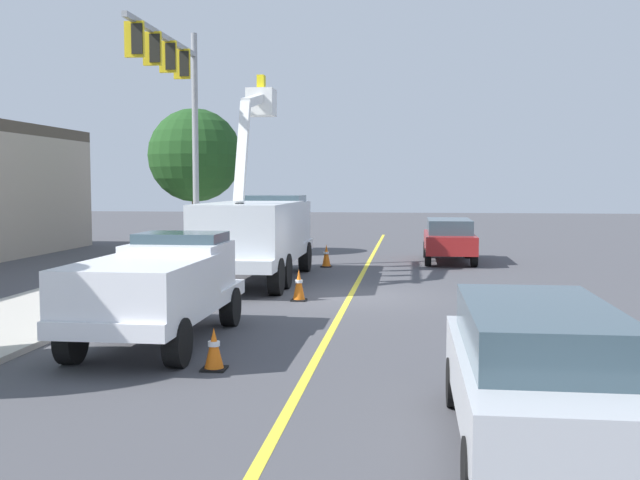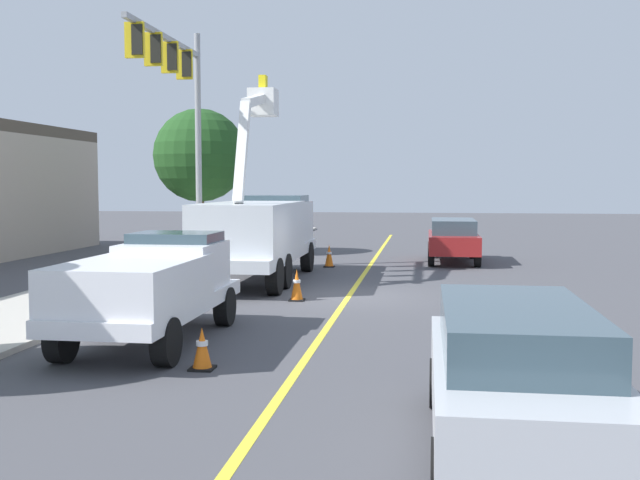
# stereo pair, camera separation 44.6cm
# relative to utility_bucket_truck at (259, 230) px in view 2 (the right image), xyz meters

# --- Properties ---
(ground) EXTENTS (120.00, 120.00, 0.00)m
(ground) POSITION_rel_utility_bucket_truck_xyz_m (-2.97, -3.19, -1.61)
(ground) COLOR #47474C
(sidewalk_far_side) EXTENTS (60.00, 3.64, 0.12)m
(sidewalk_far_side) POSITION_rel_utility_bucket_truck_xyz_m (-2.96, 3.93, -1.55)
(sidewalk_far_side) COLOR #B2ADA3
(sidewalk_far_side) RESTS_ON ground
(lane_centre_stripe) EXTENTS (50.00, 0.19, 0.01)m
(lane_centre_stripe) POSITION_rel_utility_bucket_truck_xyz_m (-2.97, -3.19, -1.60)
(lane_centre_stripe) COLOR yellow
(lane_centre_stripe) RESTS_ON ground
(utility_bucket_truck) EXTENTS (8.20, 2.59, 6.72)m
(utility_bucket_truck) POSITION_rel_utility_bucket_truck_xyz_m (0.00, 0.00, 0.00)
(utility_bucket_truck) COLOR silver
(utility_bucket_truck) RESTS_ON ground
(service_pickup_truck) EXTENTS (5.60, 2.19, 2.06)m
(service_pickup_truck) POSITION_rel_utility_bucket_truck_xyz_m (-9.41, 0.00, -0.49)
(service_pickup_truck) COLOR white
(service_pickup_truck) RESTS_ON ground
(passing_minivan) EXTENTS (4.80, 1.95, 1.69)m
(passing_minivan) POSITION_rel_utility_bucket_truck_xyz_m (6.61, -6.34, -0.64)
(passing_minivan) COLOR maroon
(passing_minivan) RESTS_ON ground
(trailing_sedan) EXTENTS (4.80, 1.95, 1.69)m
(trailing_sedan) POSITION_rel_utility_bucket_truck_xyz_m (-14.49, -6.32, -0.64)
(trailing_sedan) COLOR silver
(trailing_sedan) RESTS_ON ground
(traffic_cone_leading) EXTENTS (0.40, 0.40, 0.71)m
(traffic_cone_leading) POSITION_rel_utility_bucket_truck_xyz_m (-11.34, -1.60, -1.26)
(traffic_cone_leading) COLOR black
(traffic_cone_leading) RESTS_ON ground
(traffic_cone_mid_front) EXTENTS (0.40, 0.40, 0.84)m
(traffic_cone_mid_front) POSITION_rel_utility_bucket_truck_xyz_m (-3.90, -1.90, -1.20)
(traffic_cone_mid_front) COLOR black
(traffic_cone_mid_front) RESTS_ON ground
(traffic_cone_mid_rear) EXTENTS (0.40, 0.40, 0.85)m
(traffic_cone_mid_rear) POSITION_rel_utility_bucket_truck_xyz_m (4.16, -1.72, -1.19)
(traffic_cone_mid_rear) COLOR black
(traffic_cone_mid_rear) RESTS_ON ground
(traffic_signal_mast) EXTENTS (6.66, 0.56, 8.46)m
(traffic_signal_mast) POSITION_rel_utility_bucket_truck_xyz_m (0.89, 2.90, 4.50)
(traffic_signal_mast) COLOR gray
(traffic_signal_mast) RESTS_ON ground
(street_tree_right) EXTENTS (4.05, 4.05, 6.35)m
(street_tree_right) POSITION_rel_utility_bucket_truck_xyz_m (8.39, 4.52, 2.71)
(street_tree_right) COLOR brown
(street_tree_right) RESTS_ON ground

